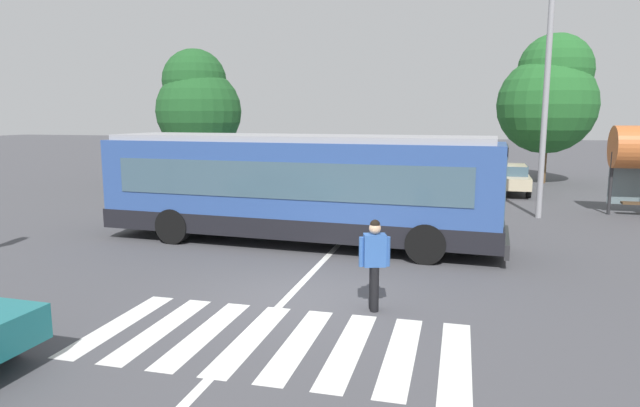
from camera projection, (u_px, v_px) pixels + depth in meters
name	position (u px, v px, depth m)	size (l,w,h in m)	color
ground_plane	(301.00, 298.00, 10.91)	(160.00, 160.00, 0.00)	#47474C
city_transit_bus	(298.00, 188.00, 15.43)	(11.44, 3.22, 3.06)	black
pedestrian_crossing_street	(374.00, 260.00, 10.08)	(0.56, 0.37, 1.72)	black
parked_car_blue	(239.00, 170.00, 28.80)	(2.04, 4.58, 1.35)	black
parked_car_white	(289.00, 171.00, 28.33)	(1.97, 4.55, 1.35)	black
parked_car_teal	(339.00, 173.00, 27.34)	(2.18, 4.63, 1.35)	black
parked_car_black	(395.00, 175.00, 26.62)	(2.13, 4.62, 1.35)	black
parked_car_charcoal	(450.00, 176.00, 26.18)	(1.90, 4.51, 1.35)	black
parked_car_champagne	(508.00, 177.00, 25.65)	(2.00, 4.57, 1.35)	black
twin_arm_street_lamp	(548.00, 57.00, 18.65)	(4.26, 0.32, 9.12)	#939399
background_tree_left	(198.00, 103.00, 28.87)	(4.47, 4.47, 7.07)	brown
background_tree_right	(549.00, 95.00, 28.96)	(5.13, 5.13, 7.88)	brown
crosswalk_painted_stripes	(274.00, 340.00, 8.83)	(6.14, 2.93, 0.01)	silver
lane_center_line	(314.00, 270.00, 12.89)	(0.16, 24.00, 0.01)	silver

